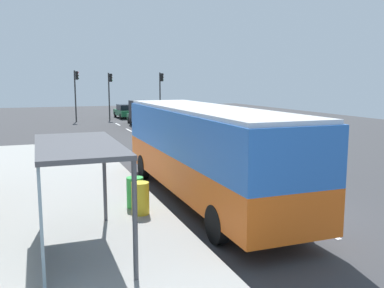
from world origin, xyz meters
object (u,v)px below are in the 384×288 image
(recycling_bin_yellow, at_px, (140,198))
(traffic_light_median, at_px, (110,89))
(bus, at_px, (203,147))
(sedan_far, at_px, (140,116))
(recycling_bin_green, at_px, (135,192))
(traffic_light_near_side, at_px, (161,88))
(bus_shelter, at_px, (64,170))
(white_van, at_px, (146,112))
(traffic_light_far_side, at_px, (76,88))
(sedan_near, at_px, (125,111))

(recycling_bin_yellow, height_order, traffic_light_median, traffic_light_median)
(bus, distance_m, traffic_light_median, 31.53)
(sedan_far, bearing_deg, recycling_bin_green, -103.81)
(traffic_light_near_side, xyz_separation_m, traffic_light_median, (-5.10, 1.60, -0.03))
(sedan_far, relative_size, bus_shelter, 1.11)
(white_van, bearing_deg, traffic_light_far_side, 125.32)
(recycling_bin_green, bearing_deg, traffic_light_near_side, 72.30)
(white_van, bearing_deg, recycling_bin_yellow, -104.69)
(traffic_light_far_side, bearing_deg, traffic_light_near_side, -5.31)
(traffic_light_far_side, xyz_separation_m, traffic_light_median, (3.50, 0.80, -0.13))
(recycling_bin_yellow, xyz_separation_m, traffic_light_far_side, (1.10, 31.90, 2.75))
(traffic_light_median, bearing_deg, traffic_light_far_side, -167.13)
(recycling_bin_yellow, distance_m, bus_shelter, 3.38)
(sedan_far, height_order, recycling_bin_yellow, sedan_far)
(recycling_bin_yellow, bearing_deg, bus, 26.98)
(sedan_near, relative_size, sedan_far, 1.00)
(bus, xyz_separation_m, sedan_near, (4.01, 33.03, -1.05))
(sedan_far, height_order, bus_shelter, bus_shelter)
(sedan_far, distance_m, traffic_light_median, 6.36)
(sedan_near, relative_size, recycling_bin_green, 4.68)
(bus, relative_size, traffic_light_near_side, 2.22)
(traffic_light_near_side, relative_size, bus_shelter, 1.24)
(recycling_bin_yellow, distance_m, traffic_light_median, 33.12)
(sedan_near, height_order, traffic_light_median, traffic_light_median)
(traffic_light_median, bearing_deg, traffic_light_near_side, -17.42)
(recycling_bin_yellow, xyz_separation_m, bus_shelter, (-2.21, -2.10, 1.44))
(bus_shelter, bearing_deg, white_van, 72.01)
(bus_shelter, bearing_deg, bus, 35.64)
(sedan_near, relative_size, recycling_bin_yellow, 4.68)
(recycling_bin_green, distance_m, traffic_light_median, 32.43)
(recycling_bin_yellow, relative_size, bus_shelter, 0.24)
(sedan_near, distance_m, traffic_light_far_side, 6.46)
(bus, distance_m, bus_shelter, 5.79)
(sedan_near, relative_size, traffic_light_far_side, 0.87)
(recycling_bin_green, distance_m, traffic_light_near_side, 32.02)
(white_van, distance_m, recycling_bin_yellow, 25.25)
(bus, bearing_deg, white_van, 80.41)
(sedan_near, bearing_deg, white_van, -90.59)
(bus, bearing_deg, sedan_near, 83.07)
(white_van, xyz_separation_m, traffic_light_median, (-1.80, 8.28, 1.94))
(white_van, distance_m, sedan_far, 2.80)
(recycling_bin_yellow, height_order, recycling_bin_green, same)
(traffic_light_far_side, bearing_deg, sedan_far, -41.26)
(sedan_near, distance_m, traffic_light_near_side, 5.17)
(white_van, xyz_separation_m, sedan_near, (0.10, 9.88, -0.55))
(white_van, relative_size, sedan_far, 1.18)
(traffic_light_far_side, distance_m, bus_shelter, 34.19)
(traffic_light_median, bearing_deg, recycling_bin_yellow, -98.01)
(bus, height_order, bus_shelter, bus)
(bus, height_order, white_van, bus)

